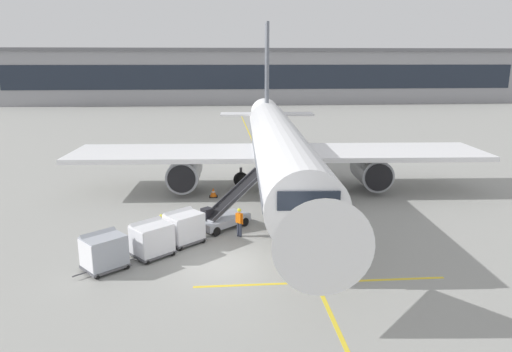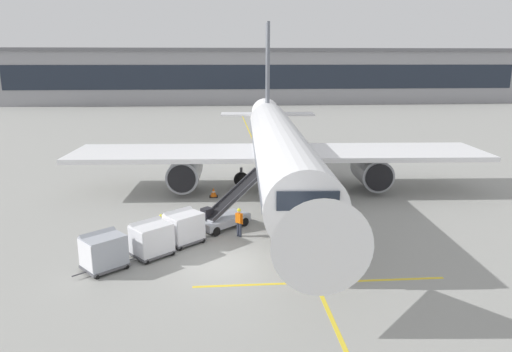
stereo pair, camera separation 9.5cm
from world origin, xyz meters
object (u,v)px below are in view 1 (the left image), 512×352
(ground_crew_by_carts, at_px, (200,224))
(safety_cone_engine_keepout, at_px, (213,192))
(ground_crew_marshaller, at_px, (162,227))
(belt_loader, at_px, (225,213))
(ground_crew_by_loader, at_px, (176,228))
(baggage_cart_third, at_px, (104,251))
(baggage_cart_lead, at_px, (184,227))
(baggage_cart_second, at_px, (151,238))
(ground_crew_wingwalker, at_px, (239,220))
(parked_airplane, at_px, (278,146))

(ground_crew_by_carts, distance_m, safety_cone_engine_keepout, 8.85)
(ground_crew_marshaller, relative_size, safety_cone_engine_keepout, 2.39)
(belt_loader, relative_size, safety_cone_engine_keepout, 6.48)
(ground_crew_marshaller, xyz_separation_m, safety_cone_engine_keepout, (2.85, 9.16, -0.64))
(ground_crew_by_loader, xyz_separation_m, ground_crew_by_carts, (1.36, 0.58, 0.00))
(ground_crew_by_loader, bearing_deg, ground_crew_marshaller, 164.13)
(baggage_cart_third, bearing_deg, baggage_cart_lead, 40.65)
(baggage_cart_second, height_order, ground_crew_wingwalker, baggage_cart_second)
(baggage_cart_second, bearing_deg, parked_airplane, 56.47)
(parked_airplane, height_order, ground_crew_by_carts, parked_airplane)
(parked_airplane, relative_size, belt_loader, 9.07)
(ground_crew_by_loader, bearing_deg, ground_crew_by_carts, 23.29)
(belt_loader, distance_m, baggage_cart_second, 5.79)
(baggage_cart_third, height_order, ground_crew_by_loader, baggage_cart_third)
(belt_loader, height_order, safety_cone_engine_keepout, belt_loader)
(belt_loader, xyz_separation_m, baggage_cart_second, (-3.98, -4.20, 0.10))
(parked_airplane, height_order, baggage_cart_lead, parked_airplane)
(parked_airplane, relative_size, ground_crew_marshaller, 24.56)
(safety_cone_engine_keepout, bearing_deg, ground_crew_by_carts, -94.53)
(belt_loader, height_order, ground_crew_by_loader, belt_loader)
(parked_airplane, bearing_deg, ground_crew_marshaller, -126.42)
(belt_loader, distance_m, ground_crew_by_carts, 2.56)
(parked_airplane, xyz_separation_m, belt_loader, (-4.39, -8.43, -2.63))
(parked_airplane, relative_size, baggage_cart_third, 16.47)
(ground_crew_marshaller, relative_size, ground_crew_wingwalker, 1.00)
(belt_loader, distance_m, baggage_cart_lead, 3.48)
(baggage_cart_second, relative_size, safety_cone_engine_keepout, 3.57)
(ground_crew_by_loader, height_order, ground_crew_marshaller, same)
(parked_airplane, bearing_deg, safety_cone_engine_keepout, -161.61)
(parked_airplane, distance_m, ground_crew_marshaller, 13.75)
(baggage_cart_lead, bearing_deg, baggage_cart_third, -139.35)
(ground_crew_wingwalker, bearing_deg, ground_crew_by_carts, -170.67)
(baggage_cart_third, bearing_deg, safety_cone_engine_keepout, 66.73)
(parked_airplane, distance_m, ground_crew_wingwalker, 11.05)
(ground_crew_by_loader, xyz_separation_m, safety_cone_engine_keepout, (2.06, 9.38, -0.64))
(ground_crew_by_carts, bearing_deg, safety_cone_engine_keepout, 85.47)
(baggage_cart_second, height_order, ground_crew_by_carts, baggage_cart_second)
(baggage_cart_lead, distance_m, ground_crew_by_carts, 1.02)
(belt_loader, height_order, baggage_cart_third, belt_loader)
(ground_crew_by_carts, height_order, safety_cone_engine_keepout, ground_crew_by_carts)
(belt_loader, bearing_deg, ground_crew_by_carts, -125.39)
(ground_crew_marshaller, bearing_deg, ground_crew_by_carts, 9.47)
(baggage_cart_second, distance_m, ground_crew_marshaller, 1.79)
(parked_airplane, distance_m, baggage_cart_third, 17.80)
(belt_loader, height_order, ground_crew_by_carts, belt_loader)
(ground_crew_marshaller, distance_m, ground_crew_wingwalker, 4.49)
(ground_crew_marshaller, bearing_deg, parked_airplane, 53.58)
(baggage_cart_third, height_order, safety_cone_engine_keepout, baggage_cart_third)
(baggage_cart_second, xyz_separation_m, ground_crew_wingwalker, (4.78, 2.49, -0.00))
(parked_airplane, xyz_separation_m, baggage_cart_third, (-10.52, -14.14, -2.53))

